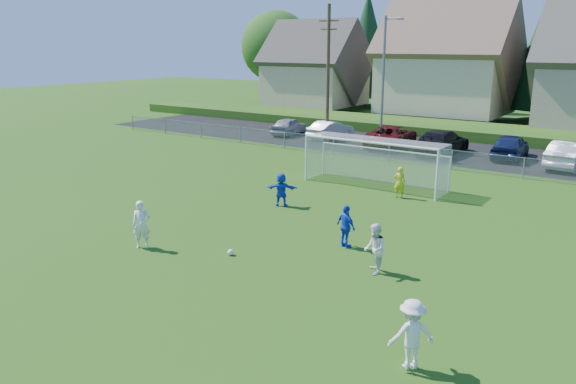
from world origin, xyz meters
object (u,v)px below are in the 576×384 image
object	(u,v)px
goalkeeper	(400,182)
car_c	(391,136)
soccer_ball	(231,252)
car_e	(510,146)
car_d	(442,142)
player_white_c	(412,334)
player_white_a	(141,225)
player_blue_b	(281,190)
car_f	(568,154)
soccer_goal	(377,155)
car_a	(289,126)
car_b	(331,130)
player_blue_a	(346,227)
player_white_b	(375,249)

from	to	relation	value
goalkeeper	car_c	world-z (taller)	car_c
soccer_ball	car_e	world-z (taller)	car_e
car_d	player_white_c	bearing A→B (deg)	109.14
player_white_c	car_d	size ratio (longest dim) A/B	0.30
soccer_ball	player_white_c	size ratio (longest dim) A/B	0.13
goalkeeper	player_white_a	bearing A→B (deg)	54.86
player_white_a	player_blue_b	world-z (taller)	player_white_a
car_e	car_f	world-z (taller)	car_f
goalkeeper	player_blue_b	bearing A→B (deg)	36.15
player_white_a	player_white_c	xyz separation A→B (m)	(11.10, -1.81, -0.04)
soccer_ball	car_c	size ratio (longest dim) A/B	0.04
soccer_goal	player_white_c	bearing A→B (deg)	-61.26
car_a	car_c	bearing A→B (deg)	169.43
soccer_ball	car_b	bearing A→B (deg)	112.52
car_c	car_f	xyz separation A→B (m)	(11.61, -0.42, 0.01)
car_c	car_d	bearing A→B (deg)	164.82
car_a	car_d	size ratio (longest dim) A/B	0.73
player_white_c	soccer_goal	xyz separation A→B (m)	(-8.24, 15.03, 0.79)
soccer_ball	player_white_c	world-z (taller)	player_white_c
player_blue_b	car_e	xyz separation A→B (m)	(5.80, 17.30, 0.03)
car_e	player_white_a	bearing A→B (deg)	70.04
player_white_c	car_c	bearing A→B (deg)	-108.34
player_white_c	car_c	distance (m)	28.67
player_blue_a	car_f	world-z (taller)	car_f
soccer_ball	soccer_goal	world-z (taller)	soccer_goal
goalkeeper	car_a	xyz separation A→B (m)	(-15.29, 12.80, -0.06)
soccer_ball	goalkeeper	xyz separation A→B (m)	(1.74, 10.46, 0.65)
soccer_ball	player_blue_a	bearing A→B (deg)	45.82
soccer_ball	player_white_a	world-z (taller)	player_white_a
player_white_a	car_d	xyz separation A→B (m)	(2.65, 23.56, -0.05)
soccer_ball	player_white_b	size ratio (longest dim) A/B	0.13
soccer_goal	car_b	bearing A→B (deg)	129.63
car_a	car_d	bearing A→B (deg)	167.99
soccer_ball	car_f	size ratio (longest dim) A/B	0.04
soccer_ball	car_b	distance (m)	25.29
player_blue_a	soccer_goal	size ratio (longest dim) A/B	0.21
player_blue_b	player_white_b	bearing A→B (deg)	120.64
soccer_goal	player_blue_b	bearing A→B (deg)	-107.35
player_white_a	goalkeeper	distance (m)	12.67
car_b	soccer_goal	xyz separation A→B (m)	(9.41, -11.36, 0.92)
player_white_c	player_blue_b	bearing A→B (deg)	-85.95
player_blue_a	player_blue_b	bearing A→B (deg)	-10.01
player_blue_b	goalkeeper	distance (m)	5.84
player_white_b	car_d	world-z (taller)	player_white_b
car_c	car_e	bearing A→B (deg)	176.16
player_blue_a	car_c	world-z (taller)	car_c
player_white_c	player_white_b	bearing A→B (deg)	-98.91
player_blue_a	car_b	size ratio (longest dim) A/B	0.37
car_b	player_white_a	bearing A→B (deg)	112.18
player_white_a	player_blue_a	distance (m)	7.40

